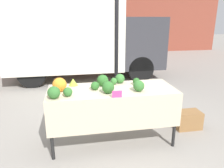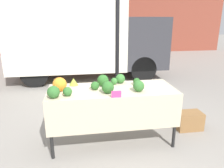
{
  "view_description": "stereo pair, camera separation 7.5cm",
  "coord_description": "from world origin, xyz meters",
  "px_view_note": "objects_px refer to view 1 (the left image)",
  "views": [
    {
      "loc": [
        -0.58,
        -3.19,
        2.01
      ],
      "look_at": [
        0.0,
        0.0,
        1.0
      ],
      "focal_mm": 35.0,
      "sensor_mm": 36.0,
      "label": 1
    },
    {
      "loc": [
        -0.51,
        -3.2,
        2.01
      ],
      "look_at": [
        0.0,
        0.0,
        1.0
      ],
      "focal_mm": 35.0,
      "sensor_mm": 36.0,
      "label": 2
    }
  ],
  "objects_px": {
    "orange_cauliflower": "(60,85)",
    "parked_truck": "(80,36)",
    "price_sign": "(117,94)",
    "produce_crate": "(188,120)"
  },
  "relations": [
    {
      "from": "orange_cauliflower",
      "to": "price_sign",
      "type": "bearing_deg",
      "value": -27.48
    },
    {
      "from": "orange_cauliflower",
      "to": "parked_truck",
      "type": "bearing_deg",
      "value": 82.93
    },
    {
      "from": "orange_cauliflower",
      "to": "price_sign",
      "type": "height_order",
      "value": "orange_cauliflower"
    },
    {
      "from": "parked_truck",
      "to": "orange_cauliflower",
      "type": "bearing_deg",
      "value": -97.07
    },
    {
      "from": "produce_crate",
      "to": "price_sign",
      "type": "bearing_deg",
      "value": -158.79
    },
    {
      "from": "parked_truck",
      "to": "price_sign",
      "type": "height_order",
      "value": "parked_truck"
    },
    {
      "from": "parked_truck",
      "to": "price_sign",
      "type": "bearing_deg",
      "value": -86.16
    },
    {
      "from": "orange_cauliflower",
      "to": "produce_crate",
      "type": "relative_size",
      "value": 0.45
    },
    {
      "from": "parked_truck",
      "to": "price_sign",
      "type": "relative_size",
      "value": 34.91
    },
    {
      "from": "price_sign",
      "to": "produce_crate",
      "type": "bearing_deg",
      "value": 21.21
    }
  ]
}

